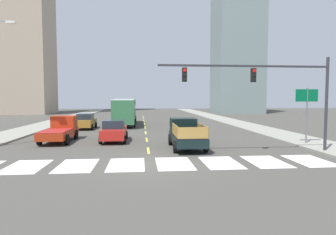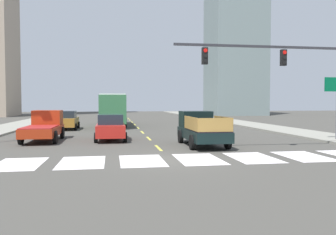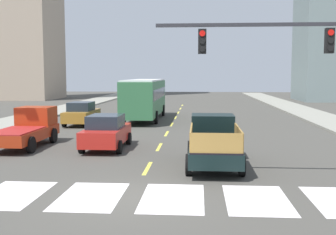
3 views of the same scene
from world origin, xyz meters
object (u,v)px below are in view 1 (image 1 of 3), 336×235
traffic_signal_gantry (273,85)px  direction_sign_green (307,104)px  sedan_mid (114,131)px  pickup_stakebed (186,134)px  city_bus (125,110)px  pickup_dark (61,130)px  sedan_near_right (86,121)px

traffic_signal_gantry → direction_sign_green: size_ratio=2.55×
direction_sign_green → sedan_mid: bearing=168.0°
pickup_stakebed → city_bus: size_ratio=0.48×
sedan_mid → direction_sign_green: size_ratio=1.05×
pickup_dark → city_bus: size_ratio=0.48×
pickup_dark → sedan_near_right: (0.28, 9.20, -0.06)m
pickup_stakebed → sedan_near_right: size_ratio=1.18×
pickup_stakebed → sedan_near_right: pickup_stakebed is taller
city_bus → sedan_near_right: (-4.18, -4.15, -1.09)m
pickup_dark → traffic_signal_gantry: traffic_signal_gantry is taller
pickup_dark → sedan_mid: (4.30, -0.60, -0.06)m
pickup_dark → traffic_signal_gantry: (14.54, -6.67, 3.34)m
pickup_dark → direction_sign_green: (18.58, -3.63, 2.11)m
pickup_dark → direction_sign_green: 19.05m
direction_sign_green → sedan_near_right: bearing=145.0°
city_bus → direction_sign_green: size_ratio=2.57×
pickup_stakebed → sedan_mid: bearing=144.7°
sedan_mid → traffic_signal_gantry: bearing=-28.3°
sedan_mid → direction_sign_green: 14.76m
pickup_stakebed → pickup_dark: (-9.55, 3.95, -0.02)m
sedan_near_right → traffic_signal_gantry: traffic_signal_gantry is taller
sedan_mid → pickup_dark: bearing=174.4°
sedan_mid → traffic_signal_gantry: (10.24, -6.07, 3.40)m
city_bus → traffic_signal_gantry: size_ratio=1.01×
pickup_stakebed → direction_sign_green: size_ratio=1.24×
sedan_near_right → direction_sign_green: direction_sign_green is taller
pickup_dark → direction_sign_green: size_ratio=1.24×
pickup_stakebed → sedan_mid: size_ratio=1.18×
city_bus → sedan_mid: 13.99m
direction_sign_green → traffic_signal_gantry: bearing=-143.1°
city_bus → sedan_mid: (-0.16, -13.95, -1.09)m
pickup_dark → direction_sign_green: direction_sign_green is taller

